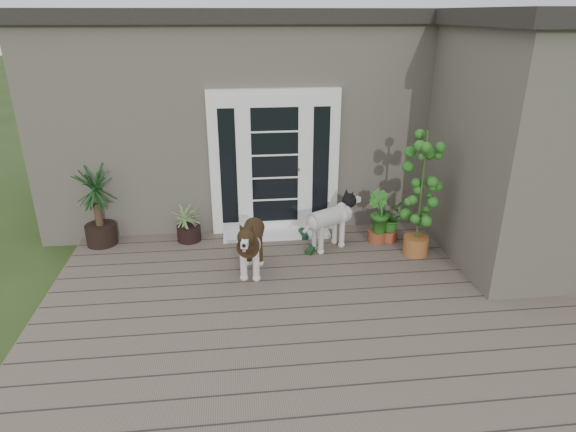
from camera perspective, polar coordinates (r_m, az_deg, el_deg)
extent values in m
cube|color=#6B5B4C|center=(5.79, 2.54, -10.94)|extent=(6.20, 4.60, 0.12)
cube|color=#665E54|center=(9.21, -1.45, 11.84)|extent=(7.40, 4.00, 3.10)
cube|color=#2D2826|center=(9.06, -1.56, 22.16)|extent=(7.60, 4.20, 0.20)
cube|color=#665E54|center=(7.14, 25.09, 6.60)|extent=(1.60, 2.40, 3.10)
cube|color=#2D2826|center=(6.94, 27.44, 19.76)|extent=(1.80, 2.60, 0.20)
cube|color=white|center=(7.29, -1.55, 6.11)|extent=(1.90, 0.14, 2.15)
cube|color=white|center=(7.47, -1.33, -2.07)|extent=(1.60, 0.40, 0.05)
imported|color=#1B5F21|center=(7.38, 11.67, -1.04)|extent=(0.51, 0.51, 0.49)
imported|color=#184F16|center=(7.31, 10.31, -0.88)|extent=(0.51, 0.51, 0.55)
imported|color=#195117|center=(7.98, 17.26, 0.53)|extent=(0.39, 0.39, 0.56)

